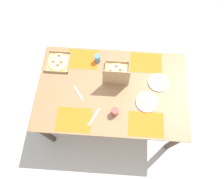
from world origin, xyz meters
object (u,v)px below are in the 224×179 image
Objects in this scene: pizza_box_center at (58,62)px; plate_far_right at (146,102)px; cup_clear_right at (97,59)px; pizza_box_corner_right at (117,74)px; plate_middle at (158,82)px; cup_red at (115,112)px.

pizza_box_center is 1.09m from plate_far_right.
plate_far_right is 0.73m from cup_clear_right.
pizza_box_corner_right is 0.47m from plate_middle.
pizza_box_center is 1.22× the size of plate_middle.
plate_far_right is at bearing -156.18° from cup_red.
pizza_box_corner_right is 0.44m from plate_far_right.
cup_clear_right is at bearing -173.53° from pizza_box_center.
cup_red is (0.45, 0.38, 0.04)m from plate_middle.
cup_clear_right is at bearing -68.85° from cup_red.
cup_red is (-0.24, 0.61, -0.00)m from cup_clear_right.
pizza_box_corner_right is 2.88× the size of cup_clear_right.
cup_clear_right reaches higher than plate_middle.
pizza_box_corner_right is 1.41× the size of plate_middle.
plate_middle is 2.04× the size of cup_clear_right.
plate_far_right is (-0.33, 0.29, -0.04)m from pizza_box_corner_right.
pizza_box_center is at bearing -9.09° from plate_middle.
pizza_box_center is at bearing 6.47° from cup_clear_right.
pizza_box_corner_right reaches higher than plate_middle.
plate_middle is 2.14× the size of cup_red.
plate_middle is at bearing 161.32° from cup_clear_right.
plate_middle is at bearing 170.91° from pizza_box_center.
pizza_box_corner_right reaches higher than cup_clear_right.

